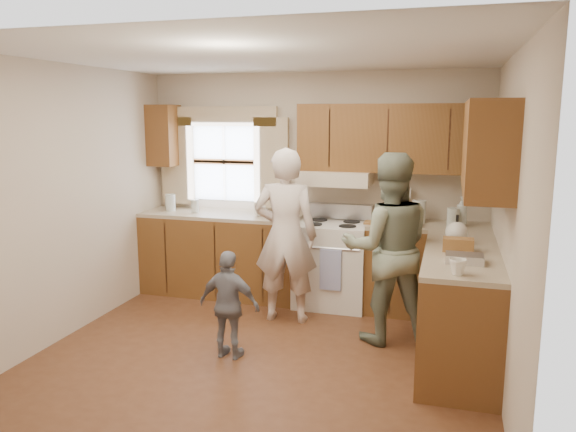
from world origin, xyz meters
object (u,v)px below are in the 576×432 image
(child, at_px, (229,305))
(stove, at_px, (333,263))
(woman_right, at_px, (388,249))
(woman_left, at_px, (285,236))

(child, bearing_deg, stove, -104.74)
(child, bearing_deg, woman_right, -143.65)
(stove, bearing_deg, woman_left, -121.38)
(woman_left, bearing_deg, child, 72.17)
(woman_left, xyz_separation_m, woman_right, (1.03, -0.24, -0.01))
(stove, xyz_separation_m, child, (-0.56, -1.58, -0.00))
(woman_right, height_order, child, woman_right)
(woman_right, bearing_deg, child, 16.20)
(stove, height_order, child, stove)
(woman_left, relative_size, child, 1.86)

